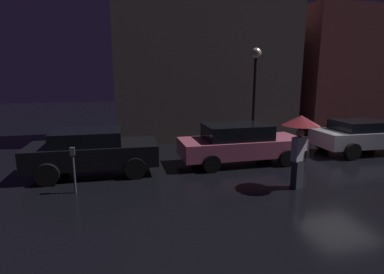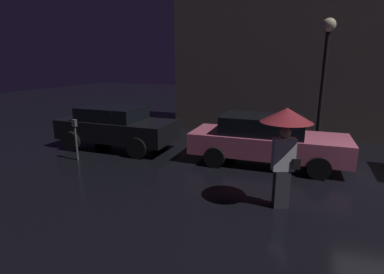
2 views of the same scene
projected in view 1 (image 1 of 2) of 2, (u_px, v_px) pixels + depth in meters
name	position (u px, v px, depth m)	size (l,w,h in m)	color
ground_plane	(341.00, 167.00, 10.62)	(60.00, 60.00, 0.00)	black
building_facade_left	(206.00, 42.00, 15.09)	(9.23, 3.00, 9.63)	#564C47
building_facade_right	(350.00, 71.00, 17.46)	(6.54, 3.00, 6.88)	brown
parked_car_black	(92.00, 151.00, 9.73)	(4.11, 1.93, 1.46)	black
parked_car_pink	(240.00, 143.00, 10.96)	(4.51, 1.89, 1.44)	#DB6684
parked_car_silver	(362.00, 135.00, 12.41)	(3.97, 1.94, 1.36)	#B7B7BF
pedestrian_with_umbrella	(300.00, 132.00, 8.30)	(1.03, 1.03, 2.10)	#383842
parking_meter	(73.00, 165.00, 8.09)	(0.12, 0.10, 1.29)	#4C5154
street_lamp_near	(255.00, 78.00, 12.91)	(0.44, 0.44, 4.33)	black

